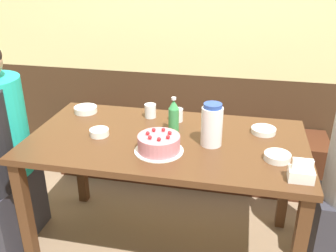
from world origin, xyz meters
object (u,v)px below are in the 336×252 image
at_px(bench_seat, 188,153).
at_px(water_pitcher, 212,125).
at_px(soju_bottle, 174,116).
at_px(glass_tumbler_short, 177,115).
at_px(bowl_sauce_shallow, 86,109).
at_px(glass_water_tall, 150,111).
at_px(birthday_cake, 159,144).
at_px(person_grey_tee, 0,147).
at_px(bowl_side_dish, 277,157).
at_px(napkin_holder, 301,173).
at_px(bowl_rice_small, 264,130).
at_px(bowl_soup_white, 99,132).

xyz_separation_m(bench_seat, water_pitcher, (0.25, -0.86, 0.65)).
xyz_separation_m(soju_bottle, glass_tumbler_short, (-0.01, 0.15, -0.06)).
height_order(soju_bottle, bowl_sauce_shallow, soju_bottle).
distance_m(water_pitcher, glass_water_tall, 0.51).
bearing_deg(glass_water_tall, water_pitcher, -35.83).
bearing_deg(glass_water_tall, bench_seat, 74.13).
distance_m(birthday_cake, person_grey_tee, 1.03).
distance_m(bowl_side_dish, bowl_sauce_shallow, 1.23).
bearing_deg(water_pitcher, bench_seat, 106.03).
height_order(bench_seat, napkin_holder, napkin_holder).
xyz_separation_m(soju_bottle, bowl_rice_small, (0.50, 0.08, -0.08)).
height_order(soju_bottle, glass_water_tall, soju_bottle).
distance_m(napkin_holder, glass_water_tall, 1.00).
distance_m(soju_bottle, napkin_holder, 0.76).
bearing_deg(bowl_sauce_shallow, bowl_soup_white, -55.15).
bearing_deg(bowl_side_dish, glass_water_tall, 152.16).
distance_m(bench_seat, bowl_sauce_shallow, 0.99).
bearing_deg(glass_tumbler_short, bowl_rice_small, -7.47).
xyz_separation_m(bench_seat, person_grey_tee, (-1.02, -0.88, 0.40)).
bearing_deg(bench_seat, soju_bottle, -88.38).
height_order(bowl_soup_white, bowl_side_dish, bowl_soup_white).
bearing_deg(glass_water_tall, birthday_cake, -70.03).
height_order(birthday_cake, napkin_holder, birthday_cake).
relative_size(bench_seat, glass_water_tall, 24.78).
height_order(water_pitcher, soju_bottle, water_pitcher).
distance_m(water_pitcher, bowl_sauce_shallow, 0.88).
distance_m(glass_water_tall, person_grey_tee, 0.93).
bearing_deg(napkin_holder, glass_tumbler_short, 140.97).
bearing_deg(bench_seat, bowl_side_dish, -58.67).
distance_m(napkin_holder, bowl_side_dish, 0.19).
bearing_deg(bowl_rice_small, bowl_sauce_shallow, 175.79).
height_order(napkin_holder, bowl_sauce_shallow, napkin_holder).
distance_m(glass_tumbler_short, person_grey_tee, 1.08).
bearing_deg(person_grey_tee, bench_seat, 40.91).
xyz_separation_m(bowl_sauce_shallow, person_grey_tee, (-0.43, -0.31, -0.16)).
distance_m(bench_seat, bowl_rice_small, 1.00).
bearing_deg(bowl_soup_white, glass_water_tall, 55.83).
xyz_separation_m(bench_seat, glass_tumbler_short, (0.01, -0.58, 0.57)).
relative_size(water_pitcher, glass_tumbler_short, 3.01).
height_order(bowl_soup_white, bowl_rice_small, bowl_soup_white).
bearing_deg(napkin_holder, bench_seat, 120.92).
relative_size(birthday_cake, glass_water_tall, 3.00).
bearing_deg(bowl_side_dish, birthday_cake, -176.66).
bearing_deg(bowl_rice_small, soju_bottle, -170.38).
bearing_deg(bowl_side_dish, glass_tumbler_short, 147.13).
xyz_separation_m(water_pitcher, person_grey_tee, (-1.26, -0.02, -0.25)).
distance_m(napkin_holder, glass_tumbler_short, 0.85).
height_order(birthday_cake, bowl_sauce_shallow, birthday_cake).
distance_m(bench_seat, soju_bottle, 0.97).
bearing_deg(bowl_soup_white, glass_tumbler_short, 37.20).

